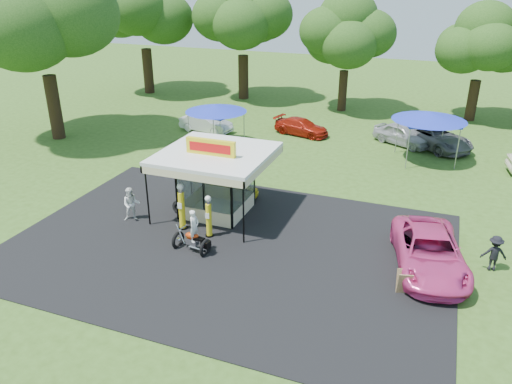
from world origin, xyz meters
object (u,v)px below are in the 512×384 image
gas_pump_right (209,217)px  tent_west (216,108)px  bg_car_c (403,135)px  gas_station_kiosk (216,181)px  spectator_east_a (494,253)px  motorcycle (193,235)px  bg_car_b (301,127)px  gas_pump_left (182,208)px  a_frame_sign (404,283)px  pink_sedan (429,252)px  spectator_west (131,204)px  bg_car_a (206,123)px  kiosk_car (234,188)px  tent_east (429,117)px  bg_car_d (435,137)px

gas_pump_right → tent_west: bearing=113.5°
gas_pump_right → bg_car_c: gas_pump_right is taller
gas_station_kiosk → spectator_east_a: bearing=-3.7°
motorcycle → bg_car_b: motorcycle is taller
gas_pump_left → a_frame_sign: gas_pump_left is taller
gas_pump_left → a_frame_sign: 10.90m
pink_sedan → motorcycle: bearing=-179.2°
gas_pump_left → spectator_east_a: size_ratio=1.51×
motorcycle → spectator_west: motorcycle is taller
bg_car_a → tent_west: 4.17m
tent_west → spectator_east_a: bearing=-31.2°
spectator_east_a → bg_car_b: 20.32m
pink_sedan → bg_car_b: (-10.41, 16.51, -0.18)m
kiosk_car → tent_east: bearing=-44.0°
bg_car_c → spectator_east_a: bearing=-131.6°
bg_car_c → bg_car_d: bearing=-57.5°
spectator_west → spectator_east_a: size_ratio=1.10×
gas_pump_left → pink_sedan: gas_pump_left is taller
gas_pump_left → gas_pump_right: gas_pump_left is taller
gas_pump_left → spectator_east_a: 14.17m
gas_station_kiosk → gas_pump_right: bearing=-73.1°
spectator_west → bg_car_c: size_ratio=0.40×
gas_pump_left → tent_west: bearing=107.6°
gas_pump_right → kiosk_car: bearing=99.2°
pink_sedan → a_frame_sign: bearing=-121.2°
gas_station_kiosk → spectator_east_a: (13.29, -0.87, -0.98)m
a_frame_sign → tent_west: 20.39m
gas_pump_right → bg_car_b: size_ratio=0.49×
bg_car_a → bg_car_c: size_ratio=0.96×
bg_car_d → a_frame_sign: bearing=-137.2°
gas_pump_left → gas_pump_right: bearing=-8.5°
a_frame_sign → spectator_west: (-13.61, 1.60, 0.39)m
pink_sedan → tent_west: 19.49m
kiosk_car → bg_car_d: bearing=-38.0°
gas_pump_left → spectator_west: (-2.86, -0.07, -0.28)m
spectator_west → spectator_east_a: bearing=-24.9°
pink_sedan → spectator_east_a: pink_sedan is taller
bg_car_b → tent_west: size_ratio=1.00×
gas_pump_left → spectator_east_a: gas_pump_left is taller
motorcycle → bg_car_a: bearing=122.3°
bg_car_a → bg_car_d: bearing=-74.8°
bg_car_a → tent_east: bearing=-85.0°
gas_station_kiosk → bg_car_d: 18.31m
motorcycle → a_frame_sign: 9.23m
motorcycle → gas_pump_left: bearing=139.2°
kiosk_car → bg_car_b: bg_car_b is taller
tent_west → bg_car_c: bearing=22.0°
tent_west → kiosk_car: bearing=-59.0°
gas_pump_left → tent_east: tent_east is taller
gas_pump_left → bg_car_b: (1.11, 17.09, -0.54)m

